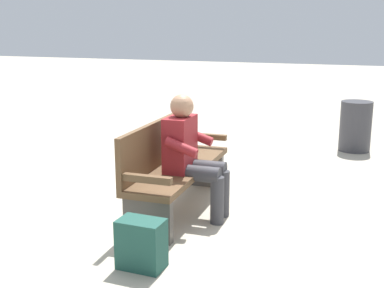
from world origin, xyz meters
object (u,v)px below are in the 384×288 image
bench_near (173,164)px  trash_bin (355,126)px  person_seated (191,153)px  backpack (142,244)px

bench_near → trash_bin: bearing=151.8°
bench_near → person_seated: person_seated is taller
bench_near → person_seated: (0.13, 0.24, 0.17)m
trash_bin → bench_near: bearing=-26.2°
person_seated → backpack: bearing=-0.5°
trash_bin → backpack: bearing=-16.3°
bench_near → backpack: 1.30m
person_seated → trash_bin: (-3.28, 1.32, -0.26)m
bench_near → backpack: (1.25, 0.26, -0.27)m
bench_near → trash_bin: size_ratio=2.49×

